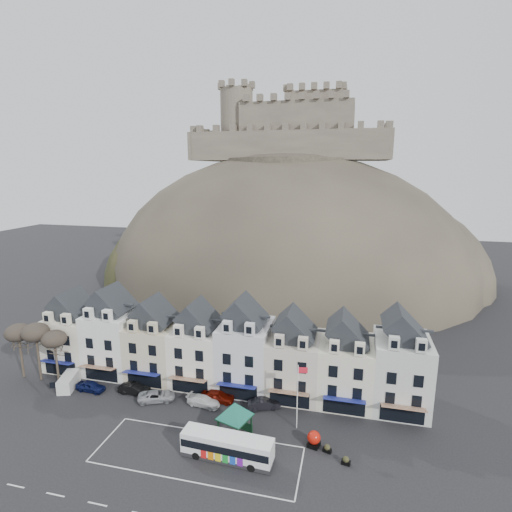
{
  "coord_description": "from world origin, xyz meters",
  "views": [
    {
      "loc": [
        16.86,
        -33.41,
        30.04
      ],
      "look_at": [
        2.9,
        24.0,
        17.0
      ],
      "focal_mm": 28.0,
      "sensor_mm": 36.0,
      "label": 1
    }
  ],
  "objects": [
    {
      "name": "bus",
      "position": [
        5.27,
        1.42,
        1.53
      ],
      "size": [
        9.91,
        2.77,
        2.77
      ],
      "rotation": [
        0.0,
        0.0,
        -0.05
      ],
      "color": "#262628",
      "rests_on": "ground"
    },
    {
      "name": "planter_west",
      "position": [
        15.45,
        4.9,
        0.44
      ],
      "size": [
        1.02,
        0.73,
        0.92
      ],
      "rotation": [
        0.0,
        0.0,
        -0.33
      ],
      "color": "black",
      "rests_on": "ground"
    },
    {
      "name": "tree_left_mid",
      "position": [
        -26.0,
        10.5,
        7.24
      ],
      "size": [
        3.78,
        3.78,
        8.64
      ],
      "color": "#393124",
      "rests_on": "ground"
    },
    {
      "name": "white_van",
      "position": [
        -20.5,
        9.5,
        0.94
      ],
      "size": [
        2.97,
        4.48,
        1.88
      ],
      "rotation": [
        0.0,
        0.0,
        0.31
      ],
      "color": "silver",
      "rests_on": "ground"
    },
    {
      "name": "tree_left_far",
      "position": [
        -29.0,
        10.5,
        6.9
      ],
      "size": [
        3.61,
        3.61,
        8.24
      ],
      "color": "#393124",
      "rests_on": "ground"
    },
    {
      "name": "coach_bay_markings",
      "position": [
        2.0,
        1.25,
        0.0
      ],
      "size": [
        22.0,
        7.5,
        0.01
      ],
      "primitive_type": "cube",
      "color": "silver",
      "rests_on": "ground"
    },
    {
      "name": "red_buoy",
      "position": [
        13.95,
        5.51,
        0.93
      ],
      "size": [
        1.49,
        1.49,
        1.82
      ],
      "rotation": [
        0.0,
        0.0,
        -0.26
      ],
      "color": "black",
      "rests_on": "ground"
    },
    {
      "name": "car_black",
      "position": [
        -10.8,
        10.32,
        0.71
      ],
      "size": [
        4.33,
        1.51,
        1.42
      ],
      "primitive_type": "imported",
      "rotation": [
        0.0,
        0.0,
        1.57
      ],
      "color": "black",
      "rests_on": "ground"
    },
    {
      "name": "car_silver",
      "position": [
        -7.08,
        9.5,
        0.67
      ],
      "size": [
        5.2,
        3.84,
        1.33
      ],
      "primitive_type": "imported",
      "rotation": [
        0.0,
        0.0,
        1.96
      ],
      "color": "#A2A4AA",
      "rests_on": "ground"
    },
    {
      "name": "townhouse_terrace",
      "position": [
        0.15,
        15.97,
        5.3
      ],
      "size": [
        54.4,
        9.35,
        11.8
      ],
      "color": "white",
      "rests_on": "ground"
    },
    {
      "name": "car_maroon",
      "position": [
        0.8,
        11.24,
        0.75
      ],
      "size": [
        4.46,
        1.88,
        1.51
      ],
      "primitive_type": "imported",
      "rotation": [
        0.0,
        0.0,
        1.59
      ],
      "color": "#5C0E05",
      "rests_on": "ground"
    },
    {
      "name": "bus_shelter",
      "position": [
        5.0,
        5.18,
        3.27
      ],
      "size": [
        6.3,
        6.3,
        4.21
      ],
      "rotation": [
        0.0,
        0.0,
        -0.32
      ],
      "color": "black",
      "rests_on": "ground"
    },
    {
      "name": "car_charcoal",
      "position": [
        7.07,
        11.08,
        0.69
      ],
      "size": [
        4.43,
        2.95,
        1.38
      ],
      "primitive_type": "imported",
      "rotation": [
        0.0,
        0.0,
        1.96
      ],
      "color": "black",
      "rests_on": "ground"
    },
    {
      "name": "planter_east",
      "position": [
        17.46,
        3.5,
        0.44
      ],
      "size": [
        0.99,
        0.65,
        0.92
      ],
      "rotation": [
        0.0,
        0.0,
        -0.18
      ],
      "color": "black",
      "rests_on": "ground"
    },
    {
      "name": "castle",
      "position": [
        0.51,
        75.93,
        40.19
      ],
      "size": [
        50.2,
        22.2,
        22.0
      ],
      "color": "brown",
      "rests_on": "ground"
    },
    {
      "name": "ground",
      "position": [
        0.0,
        0.0,
        0.0
      ],
      "size": [
        300.0,
        300.0,
        0.0
      ],
      "primitive_type": "plane",
      "color": "black",
      "rests_on": "ground"
    },
    {
      "name": "car_navy",
      "position": [
        -17.02,
        9.5,
        0.7
      ],
      "size": [
        4.17,
        1.86,
        1.39
      ],
      "primitive_type": "imported",
      "rotation": [
        0.0,
        0.0,
        1.52
      ],
      "color": "#0C133F",
      "rests_on": "ground"
    },
    {
      "name": "tree_left_near",
      "position": [
        -23.0,
        10.5,
        6.55
      ],
      "size": [
        3.43,
        3.43,
        7.84
      ],
      "color": "#393124",
      "rests_on": "ground"
    },
    {
      "name": "castle_hill",
      "position": [
        1.25,
        68.95,
        0.11
      ],
      "size": [
        100.0,
        76.0,
        68.0
      ],
      "color": "#322D27",
      "rests_on": "ground"
    },
    {
      "name": "car_white",
      "position": [
        -0.69,
        9.92,
        0.64
      ],
      "size": [
        4.58,
        2.32,
        1.27
      ],
      "primitive_type": "imported",
      "rotation": [
        0.0,
        0.0,
        1.45
      ],
      "color": "white",
      "rests_on": "ground"
    },
    {
      "name": "flagpole",
      "position": [
        11.76,
        8.24,
        4.62
      ],
      "size": [
        1.16,
        0.26,
        8.08
      ],
      "rotation": [
        0.0,
        0.0,
        0.17
      ],
      "color": "silver",
      "rests_on": "ground"
    }
  ]
}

